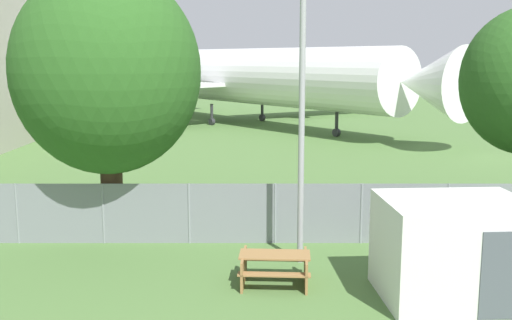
# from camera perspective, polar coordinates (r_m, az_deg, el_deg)

# --- Properties ---
(perimeter_fence) EXTENTS (56.07, 0.07, 1.81)m
(perimeter_fence) POSITION_cam_1_polar(r_m,az_deg,el_deg) (17.86, -6.63, -5.10)
(perimeter_fence) COLOR gray
(perimeter_fence) RESTS_ON ground
(airplane) EXTENTS (28.77, 34.29, 12.90)m
(airplane) POSITION_cam_1_polar(r_m,az_deg,el_deg) (49.78, -1.25, 7.94)
(airplane) COLOR white
(airplane) RESTS_ON ground
(portable_cabin) EXTENTS (3.38, 2.78, 2.31)m
(portable_cabin) POSITION_cam_1_polar(r_m,az_deg,el_deg) (14.43, 18.05, -8.09)
(portable_cabin) COLOR silver
(portable_cabin) RESTS_ON ground
(picnic_bench_near_cabin) EXTENTS (1.79, 1.49, 0.76)m
(picnic_bench_near_cabin) POSITION_cam_1_polar(r_m,az_deg,el_deg) (14.77, 1.55, -9.98)
(picnic_bench_near_cabin) COLOR olive
(picnic_bench_near_cabin) RESTS_ON ground
(tree_behind_benches) EXTENTS (5.51, 5.51, 8.08)m
(tree_behind_benches) POSITION_cam_1_polar(r_m,az_deg,el_deg) (18.29, -14.25, 8.09)
(tree_behind_benches) COLOR #4C3823
(tree_behind_benches) RESTS_ON ground
(light_mast) EXTENTS (0.44, 0.44, 8.35)m
(light_mast) POSITION_cam_1_polar(r_m,az_deg,el_deg) (15.56, 4.17, 8.24)
(light_mast) COLOR #99999E
(light_mast) RESTS_ON ground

